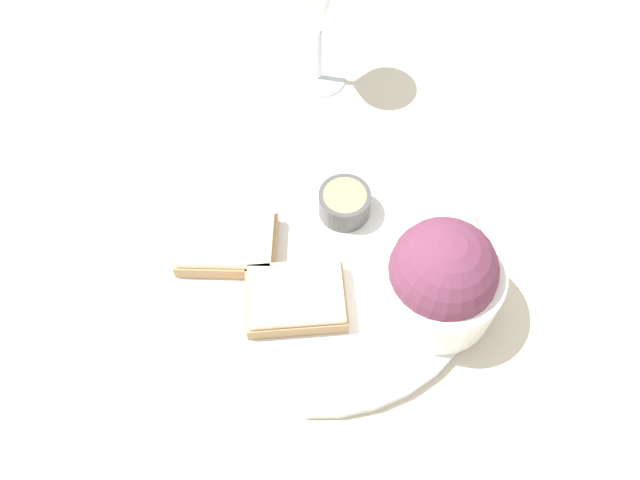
{
  "coord_description": "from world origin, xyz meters",
  "views": [
    {
      "loc": [
        0.03,
        -0.31,
        0.57
      ],
      "look_at": [
        0.0,
        0.0,
        0.03
      ],
      "focal_mm": 35.0,
      "sensor_mm": 36.0,
      "label": 1
    }
  ],
  "objects_px": {
    "cheese_toast_far": "(296,298)",
    "wine_glass": "(319,6)",
    "cheese_toast_near": "(227,243)",
    "salad_bowl": "(440,278)",
    "sauce_ramekin": "(344,202)"
  },
  "relations": [
    {
      "from": "cheese_toast_far",
      "to": "wine_glass",
      "type": "distance_m",
      "value": 0.33
    },
    {
      "from": "cheese_toast_near",
      "to": "cheese_toast_far",
      "type": "bearing_deg",
      "value": -35.84
    },
    {
      "from": "salad_bowl",
      "to": "cheese_toast_near",
      "type": "distance_m",
      "value": 0.21
    },
    {
      "from": "wine_glass",
      "to": "sauce_ramekin",
      "type": "bearing_deg",
      "value": -77.58
    },
    {
      "from": "salad_bowl",
      "to": "wine_glass",
      "type": "relative_size",
      "value": 0.75
    },
    {
      "from": "sauce_ramekin",
      "to": "wine_glass",
      "type": "relative_size",
      "value": 0.35
    },
    {
      "from": "cheese_toast_far",
      "to": "wine_glass",
      "type": "bearing_deg",
      "value": 91.08
    },
    {
      "from": "salad_bowl",
      "to": "sauce_ramekin",
      "type": "height_order",
      "value": "salad_bowl"
    },
    {
      "from": "sauce_ramekin",
      "to": "cheese_toast_near",
      "type": "distance_m",
      "value": 0.13
    },
    {
      "from": "salad_bowl",
      "to": "cheese_toast_near",
      "type": "relative_size",
      "value": 1.13
    },
    {
      "from": "wine_glass",
      "to": "cheese_toast_far",
      "type": "bearing_deg",
      "value": -88.92
    },
    {
      "from": "cheese_toast_near",
      "to": "cheese_toast_far",
      "type": "height_order",
      "value": "same"
    },
    {
      "from": "sauce_ramekin",
      "to": "cheese_toast_near",
      "type": "xyz_separation_m",
      "value": [
        -0.11,
        -0.06,
        -0.0
      ]
    },
    {
      "from": "salad_bowl",
      "to": "sauce_ramekin",
      "type": "bearing_deg",
      "value": 134.67
    },
    {
      "from": "salad_bowl",
      "to": "sauce_ramekin",
      "type": "xyz_separation_m",
      "value": [
        -0.09,
        0.09,
        -0.03
      ]
    }
  ]
}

